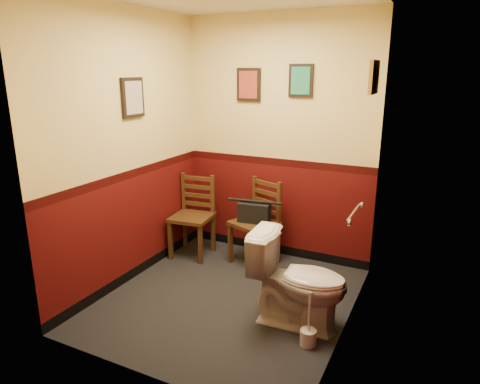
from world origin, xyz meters
TOP-DOWN VIEW (x-y plane):
  - floor at (0.00, 0.00)m, footprint 2.20×2.40m
  - wall_back at (0.00, 1.20)m, footprint 2.20×0.00m
  - wall_front at (0.00, -1.20)m, footprint 2.20×0.00m
  - wall_left at (-1.10, 0.00)m, footprint 0.00×2.40m
  - wall_right at (1.10, 0.00)m, footprint 0.00×2.40m
  - grab_bar at (1.07, 0.25)m, footprint 0.05×0.56m
  - framed_print_back_a at (-0.35, 1.18)m, footprint 0.28×0.04m
  - framed_print_back_b at (0.25, 1.18)m, footprint 0.26×0.04m
  - framed_print_left at (-1.08, 0.10)m, footprint 0.04×0.30m
  - framed_print_right at (1.08, 0.60)m, footprint 0.04×0.34m
  - toilet at (0.72, -0.10)m, footprint 0.85×0.51m
  - toilet_brush at (0.90, -0.34)m, footprint 0.13×0.13m
  - chair_left at (-0.86, 0.76)m, footprint 0.49×0.49m
  - chair_right at (-0.10, 0.88)m, footprint 0.57×0.57m
  - handbag at (-0.12, 0.84)m, footprint 0.36×0.22m
  - tp_stack at (-0.05, 1.04)m, footprint 0.22×0.14m

SIDE VIEW (x-z plane):
  - floor at x=0.00m, z-range 0.00..0.00m
  - toilet_brush at x=0.90m, z-range -0.16..0.31m
  - tp_stack at x=-0.05m, z-range -0.02..0.27m
  - toilet at x=0.72m, z-range 0.00..0.81m
  - chair_left at x=-0.86m, z-range 0.00..0.94m
  - chair_right at x=-0.10m, z-range 0.00..0.94m
  - handbag at x=-0.12m, z-range 0.48..0.73m
  - grab_bar at x=1.07m, z-range 0.92..0.98m
  - wall_back at x=0.00m, z-range 0.00..2.70m
  - wall_front at x=0.00m, z-range 0.00..2.70m
  - wall_left at x=-1.10m, z-range 0.00..2.70m
  - wall_right at x=1.10m, z-range 0.00..2.70m
  - framed_print_left at x=-1.08m, z-range 1.66..2.04m
  - framed_print_back_a at x=-0.35m, z-range 1.77..2.13m
  - framed_print_back_b at x=0.25m, z-range 1.83..2.17m
  - framed_print_right at x=1.08m, z-range 1.91..2.19m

